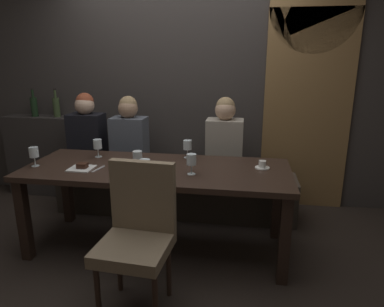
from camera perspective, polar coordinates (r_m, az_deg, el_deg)
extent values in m
plane|color=black|center=(3.21, -5.44, -14.92)|extent=(9.00, 9.00, 0.00)
cube|color=#383330|center=(3.96, -1.52, 13.82)|extent=(6.00, 0.12, 3.00)
cube|color=olive|center=(3.91, 18.29, 6.39)|extent=(0.90, 0.05, 2.10)
cylinder|color=olive|center=(3.90, 19.71, 21.79)|extent=(0.90, 0.05, 0.90)
cube|color=#2F2B29|center=(4.50, -21.67, -0.30)|extent=(1.10, 0.28, 0.95)
cube|color=black|center=(3.18, -25.88, -9.82)|extent=(0.08, 0.08, 0.69)
cube|color=black|center=(2.67, 14.94, -13.65)|extent=(0.08, 0.08, 0.69)
cube|color=black|center=(3.72, -19.84, -5.46)|extent=(0.08, 0.08, 0.69)
cube|color=black|center=(3.29, 13.79, -7.71)|extent=(0.08, 0.08, 0.69)
cube|color=#302119|center=(2.91, -5.80, -2.67)|extent=(2.20, 0.84, 0.04)
cube|color=#312A23|center=(3.74, -2.84, -7.22)|extent=(2.50, 0.40, 0.35)
cube|color=#473D33|center=(3.66, -2.89, -3.97)|extent=(2.50, 0.44, 0.10)
cylinder|color=#302119|center=(2.37, -15.17, -21.88)|extent=(0.04, 0.04, 0.42)
cylinder|color=#302119|center=(2.26, -6.05, -23.37)|extent=(0.04, 0.04, 0.42)
cylinder|color=#302119|center=(2.63, -11.88, -17.34)|extent=(0.04, 0.04, 0.42)
cylinder|color=#302119|center=(2.54, -3.86, -18.36)|extent=(0.04, 0.04, 0.42)
cube|color=#7F6B51|center=(2.30, -9.53, -15.10)|extent=(0.47, 0.47, 0.08)
cube|color=#7F6B51|center=(2.34, -8.06, -6.90)|extent=(0.44, 0.09, 0.48)
cube|color=black|center=(3.88, -16.76, 1.90)|extent=(0.36, 0.24, 0.60)
sphere|color=#DBB293|center=(3.81, -17.23, 7.60)|extent=(0.20, 0.20, 0.20)
sphere|color=brown|center=(3.82, -17.20, 8.14)|extent=(0.18, 0.18, 0.18)
cube|color=#4C515B|center=(3.69, -10.18, 1.44)|extent=(0.36, 0.24, 0.58)
sphere|color=tan|center=(3.61, -10.48, 7.28)|extent=(0.20, 0.20, 0.20)
sphere|color=#9E7F56|center=(3.62, -10.45, 7.85)|extent=(0.18, 0.18, 0.18)
cube|color=#9E9384|center=(3.48, 5.33, 0.84)|extent=(0.36, 0.24, 0.58)
sphere|color=tan|center=(3.40, 5.50, 7.10)|extent=(0.20, 0.20, 0.20)
sphere|color=#9E7F56|center=(3.41, 5.52, 7.70)|extent=(0.18, 0.18, 0.18)
cylinder|color=black|center=(4.46, -24.49, 6.97)|extent=(0.08, 0.08, 0.22)
cylinder|color=black|center=(4.44, -24.72, 8.94)|extent=(0.03, 0.03, 0.09)
cylinder|color=black|center=(4.44, -24.80, 9.61)|extent=(0.03, 0.03, 0.02)
cylinder|color=#384728|center=(4.32, -21.37, 7.07)|extent=(0.08, 0.08, 0.22)
cylinder|color=#384728|center=(4.31, -21.58, 9.10)|extent=(0.03, 0.03, 0.09)
cylinder|color=black|center=(4.30, -21.65, 9.80)|extent=(0.03, 0.03, 0.02)
cylinder|color=silver|center=(3.20, -24.32, -1.86)|extent=(0.06, 0.06, 0.00)
cylinder|color=silver|center=(3.19, -24.40, -1.18)|extent=(0.01, 0.01, 0.07)
cylinder|color=silver|center=(3.17, -24.56, 0.20)|extent=(0.08, 0.08, 0.08)
cylinder|color=maroon|center=(3.17, -24.52, -0.14)|extent=(0.07, 0.07, 0.04)
cylinder|color=silver|center=(2.61, -7.71, -4.37)|extent=(0.06, 0.06, 0.00)
cylinder|color=silver|center=(2.60, -7.74, -3.55)|extent=(0.01, 0.01, 0.07)
cylinder|color=silver|center=(2.57, -7.81, -1.87)|extent=(0.08, 0.08, 0.08)
cylinder|color=maroon|center=(2.58, -7.79, -2.25)|extent=(0.07, 0.07, 0.04)
cylinder|color=silver|center=(3.15, -0.75, -0.67)|extent=(0.06, 0.06, 0.00)
cylinder|color=silver|center=(3.14, -0.75, 0.02)|extent=(0.01, 0.01, 0.07)
cylinder|color=silver|center=(3.12, -0.76, 1.44)|extent=(0.08, 0.08, 0.08)
cylinder|color=gold|center=(3.13, -0.76, 1.02)|extent=(0.07, 0.07, 0.03)
cylinder|color=silver|center=(2.72, -0.09, -3.38)|extent=(0.06, 0.06, 0.00)
cylinder|color=silver|center=(2.71, -0.09, -2.59)|extent=(0.01, 0.01, 0.07)
cylinder|color=silver|center=(2.68, -0.09, -0.97)|extent=(0.08, 0.08, 0.08)
cylinder|color=maroon|center=(2.69, -0.09, -1.47)|extent=(0.07, 0.07, 0.03)
cylinder|color=silver|center=(3.30, -15.11, -0.50)|extent=(0.06, 0.06, 0.00)
cylinder|color=silver|center=(3.29, -15.16, 0.16)|extent=(0.01, 0.01, 0.07)
cylinder|color=silver|center=(3.27, -15.26, 1.52)|extent=(0.08, 0.08, 0.08)
cylinder|color=silver|center=(2.83, -8.84, -2.78)|extent=(0.06, 0.06, 0.00)
cylinder|color=silver|center=(2.82, -8.87, -2.01)|extent=(0.01, 0.01, 0.07)
cylinder|color=silver|center=(2.80, -8.94, -0.45)|extent=(0.08, 0.08, 0.08)
cylinder|color=white|center=(2.92, 11.45, -2.29)|extent=(0.12, 0.12, 0.01)
cylinder|color=white|center=(2.91, 11.49, -1.69)|extent=(0.06, 0.06, 0.06)
cylinder|color=brown|center=(2.91, 11.51, -1.24)|extent=(0.05, 0.05, 0.01)
cube|color=white|center=(2.98, -17.70, -2.34)|extent=(0.19, 0.19, 0.01)
cube|color=#381E14|center=(2.97, -17.57, -1.90)|extent=(0.08, 0.06, 0.04)
cube|color=silver|center=(2.94, -15.14, -2.47)|extent=(0.05, 0.17, 0.01)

